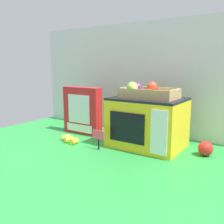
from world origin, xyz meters
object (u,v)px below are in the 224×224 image
at_px(food_groups_crate, 146,93).
at_px(toy_microwave, 147,122).
at_px(loose_toy_banana, 70,139).
at_px(loose_toy_apple, 205,148).
at_px(cookie_set_box, 82,111).
at_px(price_sign, 98,137).

bearing_deg(food_groups_crate, toy_microwave, 63.63).
xyz_separation_m(loose_toy_banana, loose_toy_apple, (0.68, 0.20, 0.02)).
xyz_separation_m(cookie_set_box, loose_toy_banana, (0.06, -0.18, -0.13)).
bearing_deg(loose_toy_apple, loose_toy_banana, -163.46).
xyz_separation_m(toy_microwave, cookie_set_box, (-0.45, 0.01, 0.02)).
bearing_deg(loose_toy_apple, food_groups_crate, -173.48).
distance_m(food_groups_crate, cookie_set_box, 0.47).
relative_size(food_groups_crate, loose_toy_banana, 2.18).
relative_size(cookie_set_box, loose_toy_banana, 2.30).
height_order(price_sign, loose_toy_banana, price_sign).
bearing_deg(toy_microwave, loose_toy_banana, -155.39).
distance_m(cookie_set_box, price_sign, 0.34).
bearing_deg(cookie_set_box, toy_microwave, -0.89).
height_order(food_groups_crate, loose_toy_banana, food_groups_crate).
distance_m(toy_microwave, cookie_set_box, 0.45).
bearing_deg(price_sign, loose_toy_apple, 24.16).
relative_size(toy_microwave, loose_toy_banana, 2.88).
relative_size(food_groups_crate, price_sign, 2.76).
xyz_separation_m(toy_microwave, loose_toy_apple, (0.29, 0.02, -0.09)).
distance_m(toy_microwave, food_groups_crate, 0.16).
bearing_deg(food_groups_crate, price_sign, -134.47).
bearing_deg(loose_toy_banana, food_groups_crate, 23.70).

